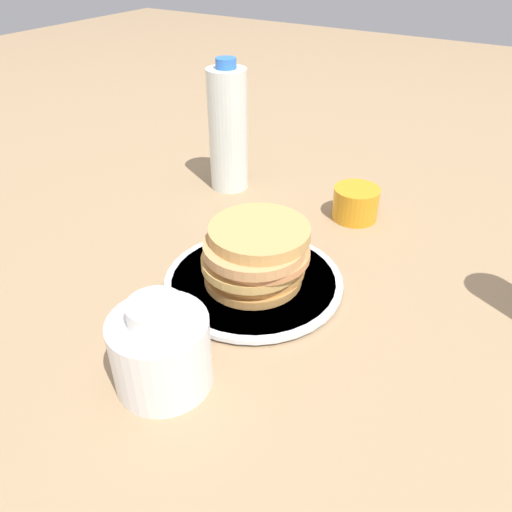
{
  "coord_description": "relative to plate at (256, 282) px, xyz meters",
  "views": [
    {
      "loc": [
        -0.47,
        -0.31,
        0.45
      ],
      "look_at": [
        0.03,
        -0.0,
        0.05
      ],
      "focal_mm": 35.0,
      "sensor_mm": 36.0,
      "label": 1
    }
  ],
  "objects": [
    {
      "name": "ground_plane",
      "position": [
        -0.03,
        0.0,
        -0.01
      ],
      "size": [
        4.0,
        4.0,
        0.0
      ],
      "primitive_type": "plane",
      "color": "#9E7F5B"
    },
    {
      "name": "juice_glass",
      "position": [
        0.27,
        -0.04,
        0.02
      ],
      "size": [
        0.08,
        0.08,
        0.06
      ],
      "color": "orange",
      "rests_on": "ground_plane"
    },
    {
      "name": "plate",
      "position": [
        0.0,
        0.0,
        0.0
      ],
      "size": [
        0.26,
        0.26,
        0.01
      ],
      "color": "silver",
      "rests_on": "ground_plane"
    },
    {
      "name": "cream_jug",
      "position": [
        -0.21,
        -0.0,
        0.04
      ],
      "size": [
        0.11,
        0.11,
        0.12
      ],
      "color": "white",
      "rests_on": "ground_plane"
    },
    {
      "name": "pancake_stack",
      "position": [
        0.0,
        0.0,
        0.05
      ],
      "size": [
        0.16,
        0.16,
        0.09
      ],
      "color": "#C48945",
      "rests_on": "plate"
    },
    {
      "name": "water_bottle_near",
      "position": [
        0.25,
        0.22,
        0.11
      ],
      "size": [
        0.07,
        0.07,
        0.25
      ],
      "color": "silver",
      "rests_on": "ground_plane"
    }
  ]
}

